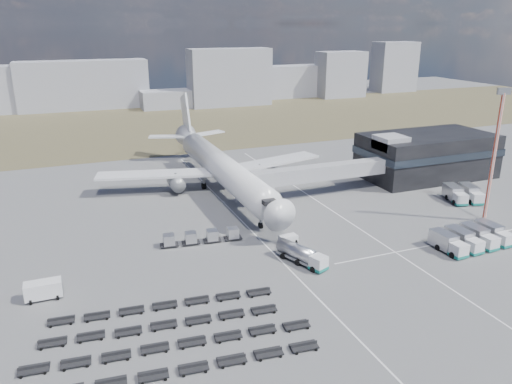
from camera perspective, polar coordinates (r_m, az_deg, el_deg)
name	(u,v)px	position (r m, az deg, el deg)	size (l,w,h in m)	color
ground	(282,248)	(80.58, 2.97, -6.42)	(420.00, 420.00, 0.00)	#565659
grass_strip	(153,125)	(182.09, -11.64, 7.50)	(420.00, 90.00, 0.01)	brown
lane_markings	(326,232)	(87.15, 8.02, -4.58)	(47.12, 110.00, 0.01)	silver
terminal	(426,154)	(123.00, 18.89, 4.08)	(30.40, 16.40, 11.00)	black
jet_bridge	(312,174)	(102.59, 6.38, 2.09)	(30.30, 3.80, 7.05)	#939399
airliner	(220,166)	(107.21, -4.17, 3.02)	(51.59, 64.53, 17.62)	silver
skyline	(123,86)	(220.46, -14.94, 11.58)	(301.97, 26.62, 25.28)	#90919D
fuel_tanker	(302,255)	(75.43, 5.24, -7.14)	(5.26, 8.91, 2.82)	silver
pushback_tug	(288,239)	(82.16, 3.71, -5.41)	(2.91, 1.64, 1.35)	silver
utility_van	(43,290)	(71.73, -23.13, -10.30)	(4.62, 2.09, 2.44)	silver
catering_truck	(270,173)	(115.38, 1.65, 2.24)	(4.92, 6.89, 2.92)	silver
service_trucks_near	(471,238)	(87.65, 23.39, -4.85)	(12.28, 7.11, 2.67)	silver
service_trucks_far	(463,194)	(109.13, 22.59, -0.20)	(7.53, 8.31, 2.80)	silver
uld_row	(201,237)	(82.27, -6.26, -5.12)	(13.52, 3.19, 1.86)	black
baggage_dollies	(166,336)	(60.05, -10.22, -15.90)	(33.41, 17.35, 0.74)	black
floodlight_mast	(494,157)	(96.77, 25.53, 3.62)	(2.28, 1.85, 24.00)	red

